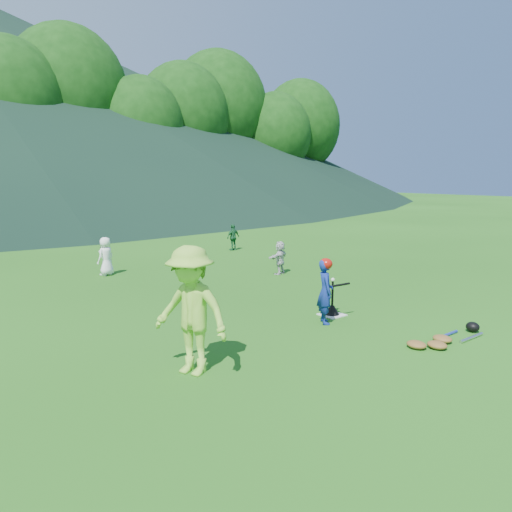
{
  "coord_description": "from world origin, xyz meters",
  "views": [
    {
      "loc": [
        -7.27,
        -6.75,
        2.82
      ],
      "look_at": [
        0.0,
        2.5,
        0.9
      ],
      "focal_mm": 35.0,
      "sensor_mm": 36.0,
      "label": 1
    }
  ],
  "objects_px": {
    "fielder_a": "(106,256)",
    "fielder_c": "(233,237)",
    "batting_tee": "(332,309)",
    "fielder_d": "(280,258)",
    "home_plate": "(332,315)",
    "batter_child": "(325,292)",
    "equipment_pile": "(443,339)",
    "adult_coach": "(191,311)"
  },
  "relations": [
    {
      "from": "batting_tee",
      "to": "equipment_pile",
      "type": "xyz_separation_m",
      "value": [
        0.26,
        -2.33,
        -0.06
      ]
    },
    {
      "from": "batting_tee",
      "to": "equipment_pile",
      "type": "relative_size",
      "value": 0.38
    },
    {
      "from": "adult_coach",
      "to": "fielder_a",
      "type": "height_order",
      "value": "adult_coach"
    },
    {
      "from": "home_plate",
      "to": "fielder_c",
      "type": "xyz_separation_m",
      "value": [
        3.57,
        8.43,
        0.49
      ]
    },
    {
      "from": "adult_coach",
      "to": "fielder_d",
      "type": "xyz_separation_m",
      "value": [
        5.73,
        4.7,
        -0.45
      ]
    },
    {
      "from": "batter_child",
      "to": "fielder_c",
      "type": "relative_size",
      "value": 1.24
    },
    {
      "from": "home_plate",
      "to": "batting_tee",
      "type": "xyz_separation_m",
      "value": [
        0.0,
        0.0,
        0.12
      ]
    },
    {
      "from": "batting_tee",
      "to": "fielder_d",
      "type": "bearing_deg",
      "value": 63.26
    },
    {
      "from": "batter_child",
      "to": "fielder_c",
      "type": "distance_m",
      "value": 9.61
    },
    {
      "from": "adult_coach",
      "to": "equipment_pile",
      "type": "height_order",
      "value": "adult_coach"
    },
    {
      "from": "batter_child",
      "to": "adult_coach",
      "type": "bearing_deg",
      "value": 130.95
    },
    {
      "from": "batter_child",
      "to": "adult_coach",
      "type": "xyz_separation_m",
      "value": [
        -3.27,
        -0.54,
        0.31
      ]
    },
    {
      "from": "adult_coach",
      "to": "fielder_a",
      "type": "bearing_deg",
      "value": 144.2
    },
    {
      "from": "home_plate",
      "to": "batter_child",
      "type": "height_order",
      "value": "batter_child"
    },
    {
      "from": "batter_child",
      "to": "batting_tee",
      "type": "bearing_deg",
      "value": -29.33
    },
    {
      "from": "adult_coach",
      "to": "batting_tee",
      "type": "relative_size",
      "value": 2.73
    },
    {
      "from": "home_plate",
      "to": "batter_child",
      "type": "distance_m",
      "value": 0.84
    },
    {
      "from": "batter_child",
      "to": "fielder_d",
      "type": "relative_size",
      "value": 1.3
    },
    {
      "from": "batter_child",
      "to": "adult_coach",
      "type": "distance_m",
      "value": 3.33
    },
    {
      "from": "fielder_a",
      "to": "home_plate",
      "type": "bearing_deg",
      "value": 83.98
    },
    {
      "from": "fielder_a",
      "to": "fielder_c",
      "type": "distance_m",
      "value": 5.83
    },
    {
      "from": "adult_coach",
      "to": "batting_tee",
      "type": "xyz_separation_m",
      "value": [
        3.78,
        0.83,
        -0.8
      ]
    },
    {
      "from": "fielder_d",
      "to": "fielder_a",
      "type": "bearing_deg",
      "value": -55.75
    },
    {
      "from": "batting_tee",
      "to": "equipment_pile",
      "type": "bearing_deg",
      "value": -83.72
    },
    {
      "from": "home_plate",
      "to": "equipment_pile",
      "type": "relative_size",
      "value": 0.25
    },
    {
      "from": "fielder_a",
      "to": "fielder_c",
      "type": "relative_size",
      "value": 1.09
    },
    {
      "from": "batter_child",
      "to": "batting_tee",
      "type": "height_order",
      "value": "batter_child"
    },
    {
      "from": "equipment_pile",
      "to": "batter_child",
      "type": "bearing_deg",
      "value": 110.47
    },
    {
      "from": "fielder_d",
      "to": "equipment_pile",
      "type": "xyz_separation_m",
      "value": [
        -1.7,
        -6.2,
        -0.41
      ]
    },
    {
      "from": "home_plate",
      "to": "batter_child",
      "type": "bearing_deg",
      "value": -150.87
    },
    {
      "from": "adult_coach",
      "to": "batting_tee",
      "type": "height_order",
      "value": "adult_coach"
    },
    {
      "from": "adult_coach",
      "to": "fielder_c",
      "type": "relative_size",
      "value": 1.86
    },
    {
      "from": "fielder_d",
      "to": "adult_coach",
      "type": "bearing_deg",
      "value": 19.82
    },
    {
      "from": "batter_child",
      "to": "fielder_a",
      "type": "xyz_separation_m",
      "value": [
        -1.52,
        7.07,
        -0.08
      ]
    },
    {
      "from": "fielder_a",
      "to": "batting_tee",
      "type": "relative_size",
      "value": 1.6
    },
    {
      "from": "home_plate",
      "to": "batting_tee",
      "type": "relative_size",
      "value": 0.66
    },
    {
      "from": "fielder_a",
      "to": "equipment_pile",
      "type": "height_order",
      "value": "fielder_a"
    },
    {
      "from": "adult_coach",
      "to": "fielder_d",
      "type": "bearing_deg",
      "value": 106.51
    },
    {
      "from": "home_plate",
      "to": "fielder_d",
      "type": "distance_m",
      "value": 4.36
    },
    {
      "from": "fielder_a",
      "to": "equipment_pile",
      "type": "bearing_deg",
      "value": 81.41
    },
    {
      "from": "home_plate",
      "to": "fielder_a",
      "type": "height_order",
      "value": "fielder_a"
    },
    {
      "from": "home_plate",
      "to": "batting_tee",
      "type": "height_order",
      "value": "batting_tee"
    }
  ]
}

